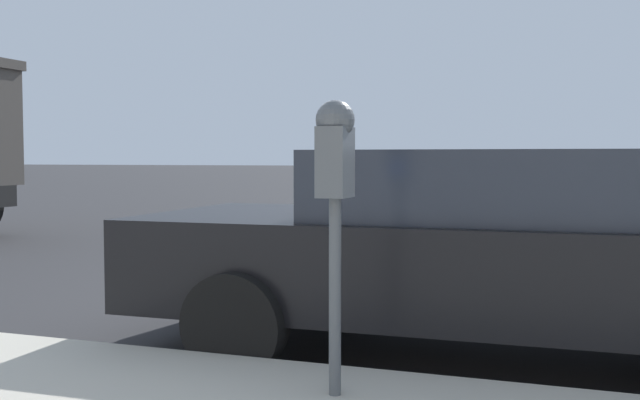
# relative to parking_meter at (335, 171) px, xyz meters

# --- Properties ---
(ground_plane) EXTENTS (220.00, 220.00, 0.00)m
(ground_plane) POSITION_rel_parking_meter_xyz_m (2.70, 0.46, -1.26)
(ground_plane) COLOR #2B2B2D
(parking_meter) EXTENTS (0.21, 0.19, 1.44)m
(parking_meter) POSITION_rel_parking_meter_xyz_m (0.00, 0.00, 0.00)
(parking_meter) COLOR #4C5156
(parking_meter) RESTS_ON sidewalk
(car_black) EXTENTS (2.18, 4.85, 1.37)m
(car_black) POSITION_rel_parking_meter_xyz_m (1.59, -0.68, -0.52)
(car_black) COLOR black
(car_black) RESTS_ON ground_plane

